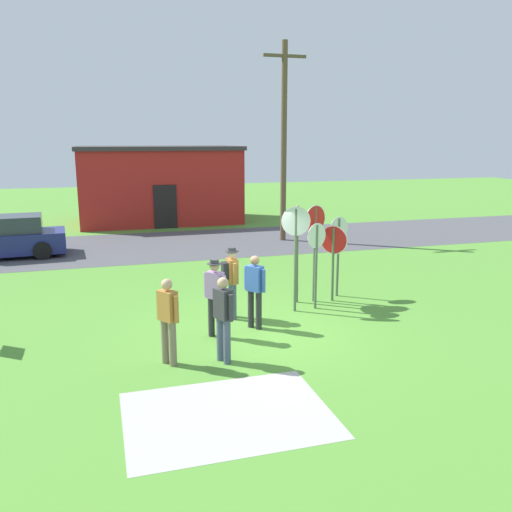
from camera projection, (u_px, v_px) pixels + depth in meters
name	position (u px, v px, depth m)	size (l,w,h in m)	color
ground_plane	(256.00, 331.00, 11.92)	(80.00, 80.00, 0.00)	#518E33
street_asphalt	(183.00, 244.00, 21.83)	(60.00, 6.40, 0.01)	#4C4C51
concrete_path	(228.00, 414.00, 8.30)	(3.20, 2.40, 0.01)	#ADAAA3
building_background	(159.00, 184.00, 27.46)	(8.14, 4.77, 3.89)	#B2231E
utility_pole	(284.00, 139.00, 21.86)	(1.80, 0.24, 8.08)	brown
parked_car_on_street	(5.00, 239.00, 19.30)	(4.41, 2.23, 1.51)	navy
stop_sign_leaning_right	(315.00, 237.00, 13.76)	(0.67, 0.30, 2.57)	#51664C
stop_sign_rear_left	(333.00, 250.00, 13.87)	(0.56, 0.56, 2.04)	#51664C
stop_sign_low_front	(316.00, 252.00, 13.23)	(0.59, 0.27, 2.20)	#51664C
stop_sign_far_back	(297.00, 236.00, 13.67)	(0.40, 0.69, 2.59)	#51664C
stop_sign_center_cluster	(338.00, 244.00, 14.31)	(0.61, 0.20, 2.20)	#51664C
stop_sign_tallest	(296.00, 241.00, 12.97)	(0.71, 0.17, 2.63)	#51664C
person_in_blue	(215.00, 294.00, 11.37)	(0.40, 0.45, 1.74)	#2D2D33
person_in_dark_shirt	(231.00, 277.00, 12.59)	(0.40, 0.57, 1.74)	#4C5670
person_holding_notes	(255.00, 288.00, 11.92)	(0.39, 0.47, 1.69)	#2D2D33
person_near_signs	(168.00, 317.00, 9.97)	(0.39, 0.49, 1.69)	#7A6B56
person_with_sunhat	(223.00, 315.00, 10.08)	(0.35, 0.53, 1.69)	#4C5670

